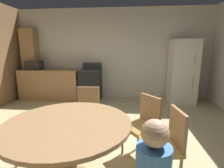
{
  "coord_description": "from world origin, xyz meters",
  "views": [
    {
      "loc": [
        0.48,
        -2.29,
        1.49
      ],
      "look_at": [
        0.16,
        1.08,
        0.8
      ],
      "focal_mm": 27.05,
      "sensor_mm": 36.0,
      "label": 1
    }
  ],
  "objects": [
    {
      "name": "chair_northeast",
      "position": [
        0.71,
        -0.07,
        0.5
      ],
      "size": [
        0.56,
        0.56,
        0.87
      ],
      "rotation": [
        0.0,
        0.0,
        3.78
      ],
      "color": "#9E754C",
      "rests_on": "ground"
    },
    {
      "name": "chair_north",
      "position": [
        -0.18,
        0.35,
        0.5
      ],
      "size": [
        0.42,
        0.42,
        0.87
      ],
      "rotation": [
        0.0,
        0.0,
        4.76
      ],
      "color": "#9E754C",
      "rests_on": "ground"
    },
    {
      "name": "microwave",
      "position": [
        -2.34,
        2.57,
        1.03
      ],
      "size": [
        0.44,
        0.32,
        0.26
      ],
      "primitive_type": "cube",
      "color": "black",
      "rests_on": "kitchen_counter"
    },
    {
      "name": "oven_range",
      "position": [
        -0.62,
        2.57,
        0.47
      ],
      "size": [
        0.6,
        0.6,
        1.1
      ],
      "color": "black",
      "rests_on": "ground"
    },
    {
      "name": "ground_plane",
      "position": [
        0.0,
        0.0,
        0.0
      ],
      "size": [
        14.0,
        14.0,
        0.0
      ],
      "primitive_type": "plane",
      "color": "tan"
    },
    {
      "name": "refrigerator",
      "position": [
        1.99,
        2.52,
        0.88
      ],
      "size": [
        0.68,
        0.68,
        1.76
      ],
      "color": "silver",
      "rests_on": "ground"
    },
    {
      "name": "chair_east",
      "position": [
        0.91,
        -0.56,
        0.5
      ],
      "size": [
        0.45,
        0.45,
        0.87
      ],
      "rotation": [
        0.0,
        0.0,
        3.28
      ],
      "color": "#9E754C",
      "rests_on": "ground"
    },
    {
      "name": "kitchen_counter",
      "position": [
        -1.86,
        2.57,
        0.45
      ],
      "size": [
        1.78,
        0.6,
        0.9
      ],
      "primitive_type": "cube",
      "color": "#9E754C",
      "rests_on": "ground"
    },
    {
      "name": "pantry_column",
      "position": [
        -2.53,
        2.75,
        1.05
      ],
      "size": [
        0.44,
        0.36,
        2.1
      ],
      "primitive_type": "cube",
      "color": "#9E754C",
      "rests_on": "ground"
    },
    {
      "name": "wall_back",
      "position": [
        0.0,
        2.97,
        1.35
      ],
      "size": [
        6.1,
        0.12,
        2.7
      ],
      "primitive_type": "cube",
      "color": "beige",
      "rests_on": "ground"
    },
    {
      "name": "dining_table",
      "position": [
        -0.13,
        -0.71,
        0.61
      ],
      "size": [
        1.32,
        1.32,
        0.76
      ],
      "color": "#9E754C",
      "rests_on": "ground"
    }
  ]
}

